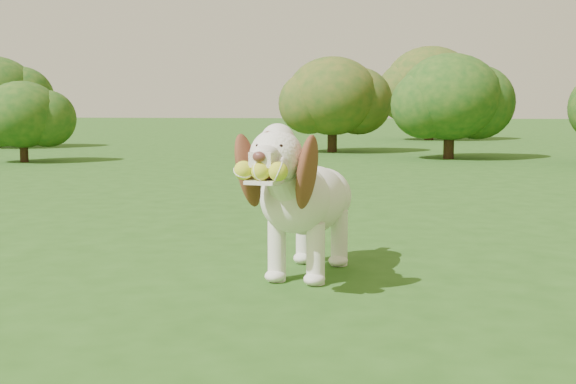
# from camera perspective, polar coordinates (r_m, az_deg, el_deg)

# --- Properties ---
(ground) EXTENTS (80.00, 80.00, 0.00)m
(ground) POSITION_cam_1_polar(r_m,az_deg,el_deg) (2.92, -4.67, -8.76)
(ground) COLOR #244E16
(ground) RESTS_ON ground
(dog) EXTENTS (0.49, 1.09, 0.71)m
(dog) POSITION_cam_1_polar(r_m,az_deg,el_deg) (3.27, 1.26, -0.24)
(dog) COLOR white
(dog) RESTS_ON ground
(shrub_a) EXTENTS (1.07, 1.07, 1.11)m
(shrub_a) POSITION_cam_1_polar(r_m,az_deg,el_deg) (10.58, -20.25, 5.76)
(shrub_a) COLOR #382314
(shrub_a) RESTS_ON ground
(shrub_i) EXTENTS (2.02, 2.02, 2.09)m
(shrub_i) POSITION_cam_1_polar(r_m,az_deg,el_deg) (16.60, 11.15, 8.30)
(shrub_i) COLOR #382314
(shrub_i) RESTS_ON ground
(shrub_b) EXTENTS (1.53, 1.53, 1.58)m
(shrub_b) POSITION_cam_1_polar(r_m,az_deg,el_deg) (12.07, 3.54, 7.57)
(shrub_b) COLOR #382314
(shrub_b) RESTS_ON ground
(shrub_c) EXTENTS (1.48, 1.48, 1.53)m
(shrub_c) POSITION_cam_1_polar(r_m,az_deg,el_deg) (10.82, 12.68, 7.34)
(shrub_c) COLOR #382314
(shrub_c) RESTS_ON ground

